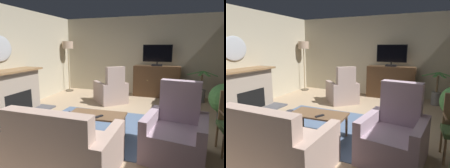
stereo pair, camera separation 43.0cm
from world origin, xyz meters
The scene contains 15 objects.
ground_plane centered at (0.00, 0.00, -0.02)m, with size 6.30×7.08×0.04m, color tan.
wall_back centered at (0.00, 3.29, 1.36)m, with size 6.30×0.10×2.73m, color #B2A88E.
wall_left centered at (-2.90, 0.00, 1.36)m, with size 0.10×7.08×2.73m, color #B2A88E.
rug_central centered at (-0.35, -0.11, 0.01)m, with size 2.35×2.12×0.01m, color slate.
fireplace centered at (-2.57, -0.04, 0.54)m, with size 0.96×1.73×1.13m.
tv_cabinet centered at (0.66, 2.94, 0.50)m, with size 1.52×0.48×1.05m.
television centered at (0.66, 2.89, 1.42)m, with size 0.95×0.20×0.70m.
coffee_table centered at (-0.04, -0.59, 0.42)m, with size 1.08×0.56×0.47m.
tv_remote centered at (0.05, -0.73, 0.48)m, with size 0.17×0.05×0.02m, color black.
sofa_floral centered at (-0.10, -1.66, 0.32)m, with size 1.48×0.93×0.95m.
armchair_near_window centered at (-0.57, 1.78, 0.34)m, with size 1.20×1.21×1.12m.
armchair_in_far_corner centered at (1.35, -0.75, 0.35)m, with size 1.01×1.02×1.15m.
potted_plant_tall_palm_by_window centered at (2.04, 2.66, 0.30)m, with size 0.85×0.82×0.98m.
cat centered at (-1.27, 0.03, 0.09)m, with size 0.19×0.69×0.19m.
floor_lamp centered at (-2.60, 2.75, 1.58)m, with size 0.39×0.39×1.88m.
Camera 1 is at (1.32, -3.79, 1.70)m, focal length 31.61 mm.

